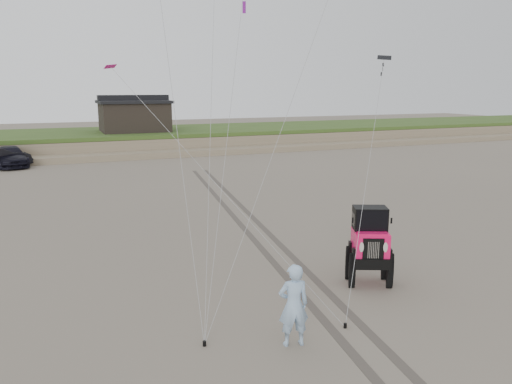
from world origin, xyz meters
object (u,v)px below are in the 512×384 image
Objects in this scene: truck_c at (11,157)px; jeep at (369,254)px; cabin at (134,115)px; man at (293,305)px.

jeep is at bearing -79.41° from truck_c.
jeep is at bearing -88.72° from cabin.
jeep is 4.38m from man.
jeep is at bearing -137.43° from man.
man is (7.40, -31.57, 0.24)m from truck_c.
truck_c is (-10.28, -6.93, -2.51)m from cabin.
truck_c is at bearing -146.03° from cabin.
cabin is at bearing -84.11° from man.
man is (-2.89, -38.50, -2.27)m from cabin.
cabin reaches higher than truck_c.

